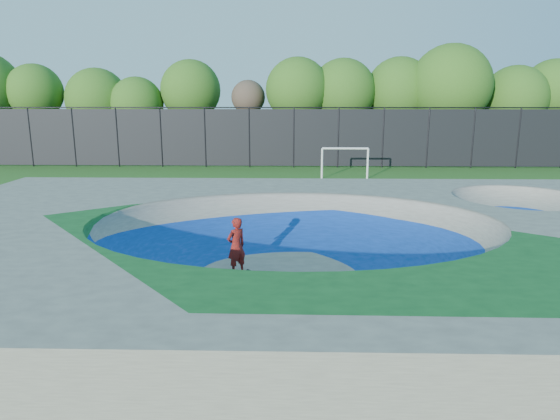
% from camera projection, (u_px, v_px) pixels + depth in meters
% --- Properties ---
extents(ground, '(120.00, 120.00, 0.00)m').
position_uv_depth(ground, '(294.00, 274.00, 13.60)').
color(ground, '#255517').
rests_on(ground, ground).
extents(skate_deck, '(22.00, 14.00, 1.50)m').
position_uv_depth(skate_deck, '(295.00, 247.00, 13.43)').
color(skate_deck, gray).
rests_on(skate_deck, ground).
extents(skater, '(0.68, 0.67, 1.58)m').
position_uv_depth(skater, '(236.00, 246.00, 13.40)').
color(skater, red).
rests_on(skater, ground).
extents(skateboard, '(0.75, 0.65, 0.05)m').
position_uv_depth(skateboard, '(237.00, 273.00, 13.57)').
color(skateboard, black).
rests_on(skateboard, ground).
extents(soccer_goal, '(2.78, 0.12, 1.84)m').
position_uv_depth(soccer_goal, '(345.00, 157.00, 29.04)').
color(soccer_goal, silver).
rests_on(soccer_goal, ground).
extents(fence, '(48.09, 0.09, 4.04)m').
position_uv_depth(fence, '(294.00, 136.00, 33.60)').
color(fence, black).
rests_on(fence, ground).
extents(treeline, '(52.24, 7.37, 8.47)m').
position_uv_depth(treeline, '(295.00, 93.00, 37.76)').
color(treeline, '#4C3326').
rests_on(treeline, ground).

